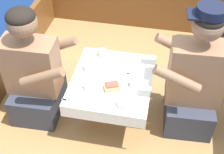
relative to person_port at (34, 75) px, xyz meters
The scene contains 19 objects.
ground_plane 0.91m from the person_port, ahead, with size 60.00×60.00×0.00m, color navy.
boat_deck 0.81m from the person_port, ahead, with size 2.08×2.93×0.29m, color #A87F4C.
bow_coaming 1.58m from the person_port, 67.51° to the left, with size 1.96×0.06×0.45m, color brown.
cockpit_table 0.60m from the person_port, ahead, with size 0.60×0.68×0.41m.
person_port is the anchor object (origin of this frame).
person_starboard 1.21m from the person_port, ahead, with size 0.54×0.46×1.05m.
plate_sandwich 0.62m from the person_port, ahead, with size 0.19×0.19×0.01m.
plate_bread 0.62m from the person_port, 17.14° to the left, with size 0.18×0.18×0.01m.
sandwich 0.63m from the person_port, ahead, with size 0.13×0.11×0.05m.
bowl_port_near 0.77m from the person_port, 13.01° to the right, with size 0.14×0.14×0.04m.
bowl_starboard_near 0.44m from the person_port, 19.85° to the left, with size 0.11×0.11×0.04m.
coffee_cup_port 0.47m from the person_port, ahead, with size 0.10×0.07×0.05m.
coffee_cup_starboard 0.78m from the person_port, ahead, with size 0.10×0.07×0.06m.
tin_can 0.57m from the person_port, 35.20° to the left, with size 0.07×0.07×0.05m.
utensil_spoon_center 0.80m from the person_port, 17.25° to the left, with size 0.09×0.16×0.01m.
utensil_spoon_port 0.72m from the person_port, ahead, with size 0.06×0.17×0.01m.
utensil_knife_port 0.76m from the person_port, 11.12° to the left, with size 0.17×0.05×0.00m.
utensil_spoon_starboard 0.44m from the person_port, 10.56° to the left, with size 0.04×0.17×0.01m.
utensil_fork_port 0.43m from the person_port, 32.76° to the right, with size 0.17×0.06×0.00m.
Camera 1 is at (0.34, -1.65, 2.29)m, focal length 50.00 mm.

